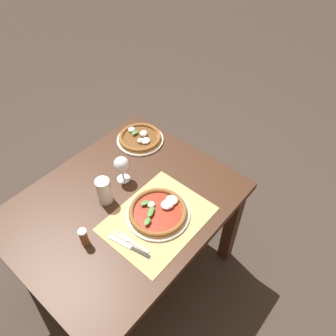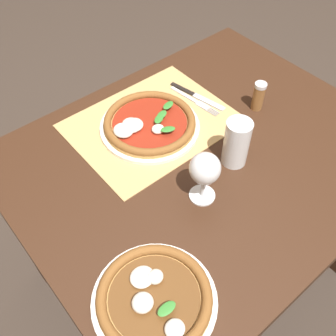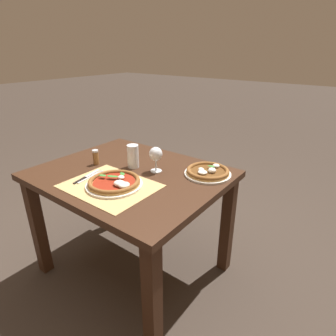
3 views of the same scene
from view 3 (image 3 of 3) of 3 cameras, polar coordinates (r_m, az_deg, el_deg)
The scene contains 10 objects.
ground_plane at distance 2.12m, azimuth -6.63°, elevation -19.42°, with size 24.00×24.00×0.00m, color #382D26.
dining_table at distance 1.76m, azimuth -7.56°, elevation -4.31°, with size 1.10×0.89×0.74m.
paper_placemat at distance 1.56m, azimuth -11.68°, elevation -3.58°, with size 0.49×0.38×0.00m, color tan.
pizza_near at distance 1.54m, azimuth -10.76°, elevation -2.93°, with size 0.31×0.31×0.05m.
pizza_far at distance 1.67m, azimuth 8.08°, elevation -0.77°, with size 0.28×0.28×0.05m.
wine_glass at distance 1.67m, azimuth -2.51°, elevation 2.65°, with size 0.08×0.08×0.16m.
pint_glass at distance 1.76m, azimuth -7.11°, elevation 2.30°, with size 0.07×0.07×0.15m.
fork at distance 1.69m, azimuth -15.36°, elevation -1.70°, with size 0.04×0.20×0.00m.
knife at distance 1.70m, azimuth -16.13°, elevation -1.62°, with size 0.06×0.21×0.01m.
pepper_shaker at distance 1.85m, azimuth -14.47°, elevation 2.15°, with size 0.04×0.04×0.10m.
Camera 3 is at (1.12, -1.09, 1.44)m, focal length 30.00 mm.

